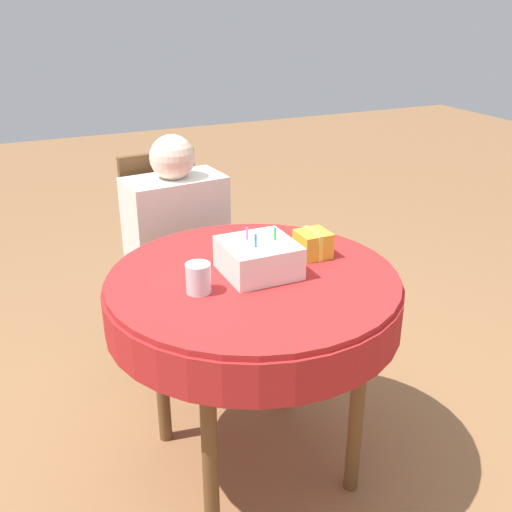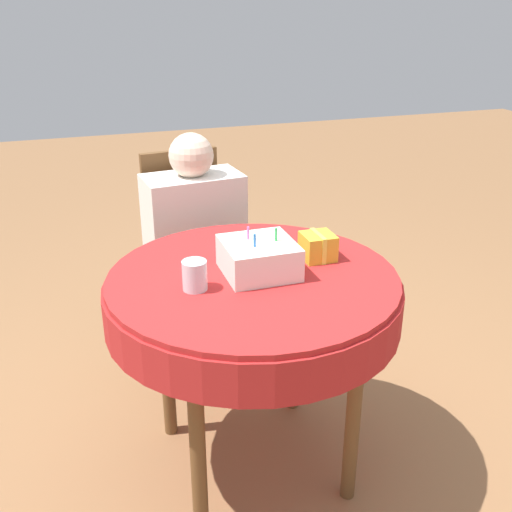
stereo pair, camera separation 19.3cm
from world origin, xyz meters
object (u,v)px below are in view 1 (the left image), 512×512
at_px(chair, 172,258).
at_px(birthday_cake, 258,257).
at_px(person, 178,235).
at_px(gift_box, 313,244).
at_px(drinking_glass, 198,278).

xyz_separation_m(chair, birthday_cake, (0.06, -0.83, 0.32)).
bearing_deg(person, birthday_cake, -92.04).
bearing_deg(gift_box, drinking_glass, -168.01).
height_order(person, gift_box, person).
height_order(person, drinking_glass, person).
distance_m(person, gift_box, 0.76).
bearing_deg(chair, birthday_cake, -91.80).
relative_size(chair, person, 0.90).
height_order(chair, gift_box, chair).
xyz_separation_m(birthday_cake, drinking_glass, (-0.23, -0.05, -0.01)).
distance_m(person, drinking_glass, 0.82).
xyz_separation_m(chair, drinking_glass, (-0.17, -0.88, 0.32)).
distance_m(chair, drinking_glass, 0.95).
bearing_deg(chair, drinking_glass, -106.64).
relative_size(chair, birthday_cake, 4.27).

